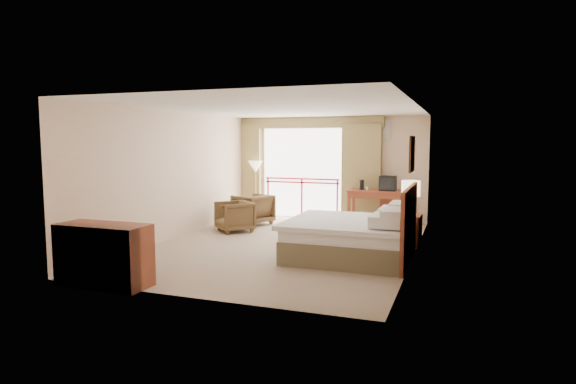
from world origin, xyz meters
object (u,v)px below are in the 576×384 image
at_px(table_lamp, 411,189).
at_px(desk, 376,198).
at_px(bed, 353,237).
at_px(floor_lamp, 255,169).
at_px(nightstand, 410,230).
at_px(armchair_far, 253,224).
at_px(tv, 388,183).
at_px(side_table, 227,212).
at_px(dresser, 104,255).
at_px(wastebasket, 361,221).
at_px(armchair_near, 235,231).

height_order(table_lamp, desk, table_lamp).
height_order(bed, floor_lamp, floor_lamp).
distance_m(nightstand, desk, 2.52).
bearing_deg(armchair_far, nightstand, 96.16).
bearing_deg(tv, side_table, -145.36).
height_order(table_lamp, floor_lamp, floor_lamp).
height_order(desk, armchair_far, desk).
bearing_deg(desk, bed, -84.45).
distance_m(nightstand, side_table, 4.32).
xyz_separation_m(bed, side_table, (-3.45, 1.87, 0.00)).
distance_m(desk, tv, 0.48).
bearing_deg(desk, nightstand, -62.83).
relative_size(bed, floor_lamp, 1.39).
height_order(bed, nightstand, bed).
height_order(table_lamp, tv, table_lamp).
height_order(nightstand, dresser, dresser).
relative_size(wastebasket, armchair_near, 0.35).
xyz_separation_m(bed, armchair_far, (-3.09, 2.58, -0.38)).
height_order(bed, armchair_far, bed).
height_order(floor_lamp, dresser, floor_lamp).
distance_m(table_lamp, side_table, 4.38).
distance_m(table_lamp, floor_lamp, 4.95).
height_order(bed, armchair_near, bed).
bearing_deg(table_lamp, dresser, -131.98).
distance_m(nightstand, floor_lamp, 5.07).
xyz_separation_m(desk, wastebasket, (-0.25, -0.51, -0.54)).
xyz_separation_m(desk, armchair_far, (-2.88, -1.04, -0.67)).
height_order(armchair_far, armchair_near, armchair_far).
height_order(desk, dresser, dresser).
bearing_deg(armchair_far, floor_lamp, -136.16).
bearing_deg(armchair_near, dresser, -46.33).
relative_size(armchair_far, side_table, 1.49).
xyz_separation_m(bed, floor_lamp, (-3.52, 3.74, 0.94)).
bearing_deg(tv, bed, -82.21).
bearing_deg(tv, armchair_far, -153.69).
height_order(tv, floor_lamp, floor_lamp).
bearing_deg(dresser, armchair_far, 86.06).
bearing_deg(nightstand, table_lamp, 92.47).
bearing_deg(armchair_near, wastebasket, 73.36).
bearing_deg(tv, dresser, -106.51).
height_order(side_table, floor_lamp, floor_lamp).
relative_size(table_lamp, side_table, 1.18).
bearing_deg(nightstand, tv, 111.44).
relative_size(tv, wastebasket, 1.49).
bearing_deg(wastebasket, side_table, -157.36).
distance_m(nightstand, tv, 2.44).
height_order(armchair_near, dresser, dresser).
relative_size(table_lamp, floor_lamp, 0.43).
height_order(table_lamp, armchair_far, table_lamp).
bearing_deg(floor_lamp, dresser, -85.39).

